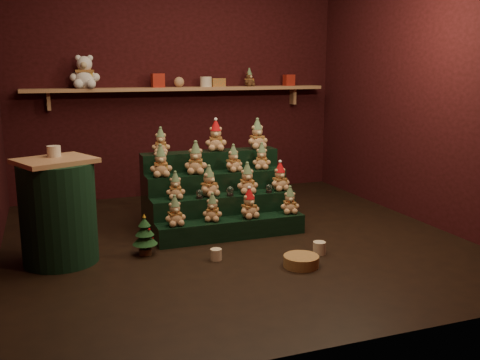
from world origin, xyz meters
name	(u,v)px	position (x,y,z in m)	size (l,w,h in m)	color
ground	(234,240)	(0.00, 0.00, 0.00)	(4.00, 4.00, 0.00)	black
back_wall	(178,80)	(0.00, 2.05, 1.40)	(4.00, 0.10, 2.80)	black
front_wall	(368,97)	(0.00, -2.05, 1.40)	(4.00, 0.10, 2.80)	black
right_wall	(429,83)	(2.05, 0.00, 1.40)	(0.10, 4.00, 2.80)	black
back_shelf	(182,89)	(0.00, 1.87, 1.29)	(3.60, 0.26, 0.24)	tan
riser_tier_front	(232,229)	(0.00, 0.07, 0.09)	(1.40, 0.22, 0.18)	black
riser_tier_midfront	(224,213)	(0.00, 0.29, 0.18)	(1.40, 0.22, 0.36)	black
riser_tier_midback	(217,199)	(0.00, 0.51, 0.27)	(1.40, 0.22, 0.54)	black
riser_tier_back	(210,186)	(0.00, 0.73, 0.36)	(1.40, 0.22, 0.72)	black
teddy_0	(175,211)	(-0.54, 0.05, 0.31)	(0.19, 0.17, 0.26)	tan
teddy_1	(212,207)	(-0.18, 0.08, 0.30)	(0.18, 0.16, 0.25)	tan
teddy_2	(249,203)	(0.17, 0.06, 0.32)	(0.20, 0.18, 0.27)	tan
teddy_3	(290,200)	(0.59, 0.07, 0.31)	(0.18, 0.16, 0.25)	tan
teddy_4	(175,186)	(-0.47, 0.30, 0.48)	(0.18, 0.16, 0.25)	tan
teddy_5	(209,181)	(-0.15, 0.29, 0.50)	(0.20, 0.18, 0.28)	tan
teddy_6	(247,178)	(0.23, 0.28, 0.50)	(0.21, 0.19, 0.29)	tan
teddy_7	(280,177)	(0.58, 0.28, 0.50)	(0.20, 0.18, 0.28)	tan
teddy_8	(161,161)	(-0.56, 0.49, 0.69)	(0.21, 0.19, 0.29)	tan
teddy_9	(196,158)	(-0.21, 0.51, 0.69)	(0.22, 0.20, 0.31)	tan
teddy_10	(233,158)	(0.17, 0.49, 0.67)	(0.19, 0.17, 0.26)	tan
teddy_11	(262,156)	(0.48, 0.52, 0.67)	(0.18, 0.17, 0.26)	tan
teddy_12	(161,141)	(-0.51, 0.72, 0.85)	(0.18, 0.16, 0.25)	tan
teddy_13	(216,136)	(0.06, 0.73, 0.87)	(0.22, 0.19, 0.30)	tan
teddy_14	(257,134)	(0.51, 0.71, 0.87)	(0.22, 0.19, 0.30)	tan
snow_globe_a	(200,194)	(-0.26, 0.23, 0.40)	(0.06, 0.06, 0.09)	black
snow_globe_b	(230,191)	(0.04, 0.23, 0.41)	(0.07, 0.07, 0.09)	black
snow_globe_c	(269,188)	(0.44, 0.23, 0.40)	(0.06, 0.06, 0.08)	black
side_table	(58,212)	(-1.51, -0.04, 0.42)	(0.69, 0.65, 0.85)	tan
table_ornament	(54,151)	(-1.51, 0.06, 0.89)	(0.11, 0.11, 0.09)	beige
mini_christmas_tree	(145,235)	(-0.84, -0.11, 0.17)	(0.21, 0.21, 0.36)	#4C2F1B
mug_left	(216,254)	(-0.31, -0.44, 0.05)	(0.09, 0.09, 0.09)	beige
mug_right	(319,248)	(0.55, -0.61, 0.05)	(0.11, 0.11, 0.11)	beige
wicker_basket	(301,261)	(0.28, -0.81, 0.04)	(0.28, 0.28, 0.09)	#A47142
white_bear	(85,67)	(-1.10, 1.84, 1.55)	(0.33, 0.29, 0.46)	white
brown_bear	(249,78)	(0.85, 1.84, 1.43)	(0.15, 0.14, 0.21)	#52351B
gift_tin_red_a	(158,80)	(-0.29, 1.85, 1.40)	(0.14, 0.14, 0.16)	#B3291B
gift_tin_cream	(206,82)	(0.30, 1.85, 1.38)	(0.14, 0.14, 0.12)	beige
gift_tin_red_b	(289,80)	(1.39, 1.85, 1.39)	(0.12, 0.12, 0.14)	#B3291B
shelf_plush_ball	(179,82)	(-0.03, 1.85, 1.38)	(0.12, 0.12, 0.12)	tan
scarf_gift_box	(218,82)	(0.45, 1.85, 1.37)	(0.16, 0.10, 0.10)	#DF581F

